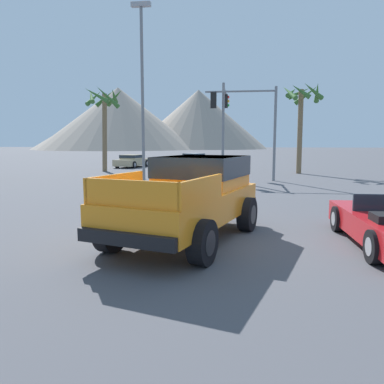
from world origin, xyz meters
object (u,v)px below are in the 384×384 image
(street_lamp_post, at_px, (142,81))
(traffic_light_crosswalk, at_px, (247,115))
(parked_car_white, at_px, (194,159))
(palm_tree_leaning, at_px, (302,105))
(palm_tree_tall, at_px, (104,108))
(parked_car_tan, at_px, (132,161))
(orange_pickup_truck, at_px, (192,192))
(traffic_light_main, at_px, (225,114))

(street_lamp_post, bearing_deg, traffic_light_crosswalk, 47.09)
(parked_car_white, distance_m, palm_tree_leaning, 14.18)
(palm_tree_tall, relative_size, palm_tree_leaning, 1.00)
(traffic_light_crosswalk, distance_m, palm_tree_tall, 12.27)
(street_lamp_post, bearing_deg, palm_tree_leaning, 50.89)
(street_lamp_post, distance_m, palm_tree_leaning, 13.96)
(parked_car_tan, xyz_separation_m, street_lamp_post, (5.41, -15.93, 4.47))
(parked_car_tan, bearing_deg, orange_pickup_truck, -59.37)
(street_lamp_post, xyz_separation_m, palm_tree_leaning, (8.81, 10.83, -0.16))
(parked_car_white, bearing_deg, street_lamp_post, 42.53)
(orange_pickup_truck, height_order, traffic_light_crosswalk, traffic_light_crosswalk)
(parked_car_white, bearing_deg, palm_tree_tall, 11.96)
(orange_pickup_truck, bearing_deg, traffic_light_crosswalk, 100.72)
(parked_car_tan, height_order, palm_tree_leaning, palm_tree_leaning)
(traffic_light_crosswalk, bearing_deg, palm_tree_leaning, -125.13)
(traffic_light_crosswalk, distance_m, palm_tree_leaning, 6.91)
(orange_pickup_truck, xyz_separation_m, parked_car_white, (-3.78, 29.37, -0.50))
(traffic_light_crosswalk, height_order, palm_tree_tall, palm_tree_tall)
(traffic_light_main, bearing_deg, palm_tree_leaning, -53.53)
(traffic_light_main, distance_m, traffic_light_crosswalk, 2.17)
(traffic_light_crosswalk, height_order, street_lamp_post, street_lamp_post)
(parked_car_tan, distance_m, palm_tree_tall, 6.67)
(parked_car_tan, height_order, palm_tree_tall, palm_tree_tall)
(parked_car_white, relative_size, traffic_light_main, 0.72)
(traffic_light_main, relative_size, palm_tree_leaning, 0.90)
(orange_pickup_truck, xyz_separation_m, traffic_light_main, (-0.02, 15.43, 2.93))
(orange_pickup_truck, relative_size, traffic_light_main, 0.94)
(parked_car_white, distance_m, traffic_light_crosswalk, 16.74)
(palm_tree_leaning, bearing_deg, palm_tree_tall, 179.91)
(orange_pickup_truck, height_order, street_lamp_post, street_lamp_post)
(traffic_light_main, relative_size, traffic_light_crosswalk, 1.06)
(parked_car_tan, distance_m, street_lamp_post, 17.41)
(parked_car_white, bearing_deg, traffic_light_main, 56.82)
(orange_pickup_truck, bearing_deg, street_lamp_post, 128.66)
(parked_car_white, distance_m, parked_car_tan, 7.08)
(orange_pickup_truck, xyz_separation_m, palm_tree_tall, (-9.48, 19.41, 3.79))
(street_lamp_post, bearing_deg, palm_tree_tall, 118.90)
(traffic_light_main, distance_m, palm_tree_tall, 10.29)
(traffic_light_crosswalk, bearing_deg, parked_car_white, -71.66)
(traffic_light_crosswalk, bearing_deg, orange_pickup_truck, 84.27)
(parked_car_tan, bearing_deg, traffic_light_crosswalk, -35.46)
(traffic_light_main, relative_size, street_lamp_post, 0.68)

